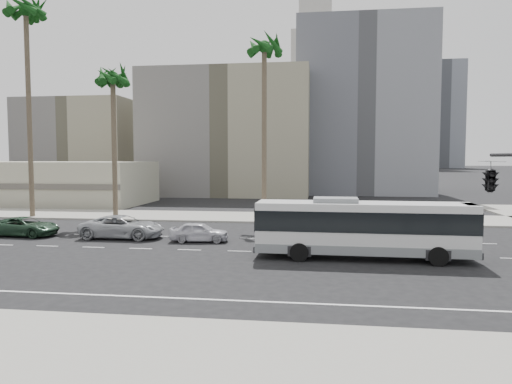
% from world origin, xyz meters
% --- Properties ---
extents(ground, '(700.00, 700.00, 0.00)m').
position_xyz_m(ground, '(0.00, 0.00, 0.00)').
color(ground, black).
rests_on(ground, ground).
extents(sidewalk_north, '(120.00, 7.00, 0.15)m').
position_xyz_m(sidewalk_north, '(0.00, 15.50, 0.07)').
color(sidewalk_north, gray).
rests_on(sidewalk_north, ground).
extents(sidewalk_south, '(120.00, 7.00, 0.15)m').
position_xyz_m(sidewalk_south, '(0.00, -15.50, 0.07)').
color(sidewalk_south, gray).
rests_on(sidewalk_south, ground).
extents(commercial_low, '(22.00, 12.16, 5.00)m').
position_xyz_m(commercial_low, '(-30.00, 25.99, 2.50)').
color(commercial_low, '#AFAB93').
rests_on(commercial_low, ground).
extents(midrise_beige_west, '(24.00, 18.00, 18.00)m').
position_xyz_m(midrise_beige_west, '(-12.00, 45.00, 9.00)').
color(midrise_beige_west, slate).
rests_on(midrise_beige_west, ground).
extents(midrise_gray_center, '(20.00, 20.00, 26.00)m').
position_xyz_m(midrise_gray_center, '(8.00, 52.00, 13.00)').
color(midrise_gray_center, slate).
rests_on(midrise_gray_center, ground).
extents(midrise_beige_far, '(18.00, 16.00, 15.00)m').
position_xyz_m(midrise_beige_far, '(-38.00, 50.00, 7.50)').
color(midrise_beige_far, slate).
rests_on(midrise_beige_far, ground).
extents(civic_tower, '(42.00, 42.00, 129.00)m').
position_xyz_m(civic_tower, '(-2.00, 250.00, 38.83)').
color(civic_tower, beige).
rests_on(civic_tower, ground).
extents(highrise_right, '(26.00, 26.00, 70.00)m').
position_xyz_m(highrise_right, '(45.00, 230.00, 35.00)').
color(highrise_right, slate).
rests_on(highrise_right, ground).
extents(highrise_far, '(22.00, 22.00, 60.00)m').
position_xyz_m(highrise_far, '(70.00, 260.00, 30.00)').
color(highrise_far, slate).
rests_on(highrise_far, ground).
extents(city_bus, '(11.47, 2.80, 3.28)m').
position_xyz_m(city_bus, '(3.91, -1.09, 1.72)').
color(city_bus, silver).
rests_on(city_bus, ground).
extents(car_a, '(1.88, 3.92, 1.29)m').
position_xyz_m(car_a, '(-6.13, 2.85, 0.65)').
color(car_a, silver).
rests_on(car_a, ground).
extents(car_b, '(2.58, 5.57, 1.55)m').
position_xyz_m(car_b, '(-11.63, 3.50, 0.77)').
color(car_b, '#A1A3A7').
rests_on(car_b, ground).
extents(car_c, '(2.45, 4.86, 1.32)m').
position_xyz_m(car_c, '(-18.78, 3.43, 0.66)').
color(car_c, '#203C29').
rests_on(car_c, ground).
extents(traffic_signal, '(2.60, 3.50, 5.60)m').
position_xyz_m(traffic_signal, '(7.16, -10.87, 4.67)').
color(traffic_signal, '#262628').
rests_on(traffic_signal, ground).
extents(palm_near, '(4.85, 4.85, 16.32)m').
position_xyz_m(palm_near, '(-3.33, 14.94, 14.79)').
color(palm_near, brown).
rests_on(palm_near, ground).
extents(palm_mid, '(4.36, 4.36, 13.50)m').
position_xyz_m(palm_mid, '(-16.35, 12.86, 12.15)').
color(palm_mid, brown).
rests_on(palm_mid, ground).
extents(palm_far, '(5.80, 5.80, 19.92)m').
position_xyz_m(palm_far, '(-24.37, 12.96, 18.10)').
color(palm_far, brown).
rests_on(palm_far, ground).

